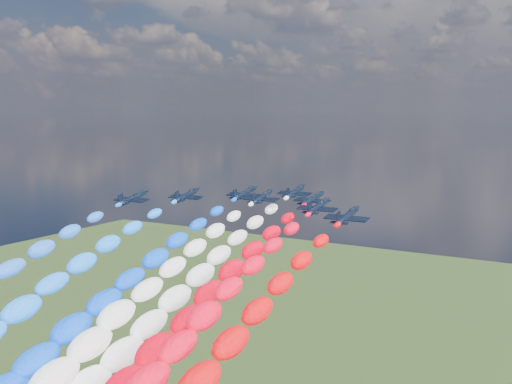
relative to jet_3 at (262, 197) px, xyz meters
The scene contains 14 objects.
jet_0 30.50m from the jet_3, 147.35° to the right, with size 8.85×11.87×2.62m, color black, non-canonical shape.
jet_1 18.56m from the jet_3, 160.35° to the right, with size 8.85×11.87×2.62m, color black, non-canonical shape.
trail_1 65.30m from the jet_3, 106.22° to the right, with size 6.30×104.12×41.61m, color #1974FF, non-canonical shape.
jet_2 8.29m from the jet_3, 151.36° to the left, with size 8.85×11.87×2.62m, color black, non-canonical shape.
trail_2 53.74m from the jet_3, 98.30° to the right, with size 6.30×104.12×41.61m, color blue, non-canonical shape.
jet_3 is the anchor object (origin of this frame).
trail_3 56.98m from the jet_3, 90.00° to the right, with size 6.30×104.12×41.61m, color white, non-canonical shape.
jet_4 13.21m from the jet_3, 79.84° to the left, with size 8.85×11.87×2.62m, color black, non-canonical shape.
trail_4 44.96m from the jet_3, 86.73° to the right, with size 6.30×104.12×41.61m, color white, non-canonical shape.
jet_5 12.15m from the jet_3, 18.03° to the left, with size 8.85×11.87×2.62m, color black, non-canonical shape.
trail_5 54.68m from the jet_3, 77.01° to the right, with size 6.30×104.12×41.61m, color red, non-canonical shape.
jet_6 19.02m from the jet_3, 20.84° to the right, with size 8.85×11.87×2.62m, color black, non-canonical shape.
trail_6 65.85m from the jet_3, 73.66° to the right, with size 6.30×104.12×41.61m, color #F60622, non-canonical shape.
jet_7 31.40m from the jet_3, 27.92° to the right, with size 8.85×11.87×2.62m, color black, non-canonical shape.
Camera 1 is at (72.35, -119.66, 120.19)m, focal length 44.49 mm.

